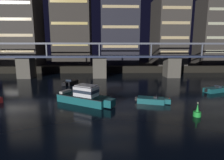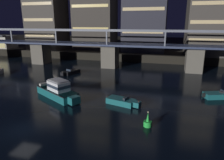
{
  "view_description": "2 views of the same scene",
  "coord_description": "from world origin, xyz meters",
  "views": [
    {
      "loc": [
        1.77,
        -16.08,
        8.22
      ],
      "look_at": [
        2.81,
        16.63,
        2.3
      ],
      "focal_mm": 29.06,
      "sensor_mm": 36.0,
      "label": 1
    },
    {
      "loc": [
        14.4,
        -16.52,
        10.96
      ],
      "look_at": [
        5.19,
        16.76,
        1.41
      ],
      "focal_mm": 33.18,
      "sensor_mm": 36.0,
      "label": 2
    }
  ],
  "objects": [
    {
      "name": "speedboat_mid_right",
      "position": [
        -6.39,
        24.17,
        0.41
      ],
      "size": [
        3.02,
        5.11,
        1.16
      ],
      "color": "black",
      "rests_on": "ground"
    },
    {
      "name": "tower_east_tall",
      "position": [
        23.45,
        48.48,
        13.58
      ],
      "size": [
        9.55,
        13.89,
        23.07
      ],
      "color": "#423D38",
      "rests_on": "far_riverbank"
    },
    {
      "name": "cabin_cruiser_near_left",
      "position": [
        -1.45,
        10.0,
        1.05
      ],
      "size": [
        8.94,
        6.36,
        2.79
      ],
      "color": "#196066",
      "rests_on": "ground"
    },
    {
      "name": "tower_west_tall",
      "position": [
        -10.45,
        52.07,
        19.72
      ],
      "size": [
        13.18,
        10.01,
        35.35
      ],
      "color": "#38332D",
      "rests_on": "far_riverbank"
    },
    {
      "name": "river_bridge",
      "position": [
        -0.0,
        33.77,
        4.04
      ],
      "size": [
        86.11,
        6.4,
        9.38
      ],
      "color": "#605B51",
      "rests_on": "ground"
    },
    {
      "name": "tower_central",
      "position": [
        6.5,
        51.7,
        18.06
      ],
      "size": [
        12.81,
        13.67,
        32.02
      ],
      "color": "#282833",
      "rests_on": "far_riverbank"
    },
    {
      "name": "ground_plane",
      "position": [
        0.0,
        0.0,
        0.0
      ],
      "size": [
        400.0,
        400.0,
        0.0
      ],
      "primitive_type": "plane",
      "color": "black"
    },
    {
      "name": "speedboat_mid_left",
      "position": [
        8.61,
        9.82,
        0.41
      ],
      "size": [
        5.19,
        2.76,
        1.16
      ],
      "color": "#196066",
      "rests_on": "ground"
    },
    {
      "name": "tower_east_low",
      "position": [
        41.76,
        50.28,
        13.89
      ],
      "size": [
        12.83,
        9.2,
        23.69
      ],
      "color": "#423D38",
      "rests_on": "far_riverbank"
    },
    {
      "name": "channel_buoy",
      "position": [
        12.68,
        4.32,
        0.48
      ],
      "size": [
        0.9,
        0.9,
        1.76
      ],
      "color": "green",
      "rests_on": "ground"
    },
    {
      "name": "tower_west_low",
      "position": [
        -26.65,
        48.4,
        14.52
      ],
      "size": [
        11.53,
        10.2,
        24.95
      ],
      "color": "#423D38",
      "rests_on": "far_riverbank"
    },
    {
      "name": "far_riverbank",
      "position": [
        0.0,
        81.77,
        1.1
      ],
      "size": [
        240.0,
        80.0,
        2.2
      ],
      "primitive_type": "cube",
      "color": "black",
      "rests_on": "ground"
    },
    {
      "name": "speedboat_mid_center",
      "position": [
        22.1,
        16.24,
        0.41
      ],
      "size": [
        5.09,
        3.07,
        1.16
      ],
      "color": "#196066",
      "rests_on": "ground"
    }
  ]
}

